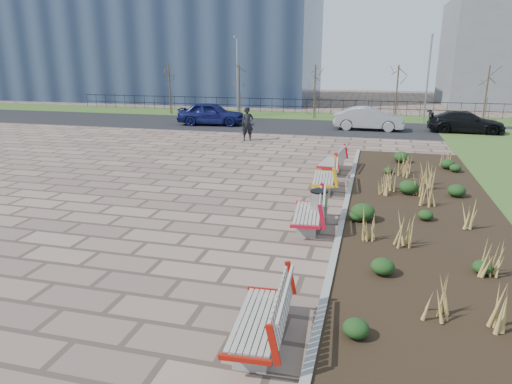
% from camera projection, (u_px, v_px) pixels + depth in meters
% --- Properties ---
extents(ground, '(120.00, 120.00, 0.00)m').
position_uv_depth(ground, '(162.00, 259.00, 10.73)').
color(ground, '#7E6756').
rests_on(ground, ground).
extents(planting_bed, '(4.50, 18.00, 0.10)m').
position_uv_depth(planting_bed, '(424.00, 212.00, 13.84)').
color(planting_bed, black).
rests_on(planting_bed, ground).
extents(planting_curb, '(0.16, 18.00, 0.15)m').
position_uv_depth(planting_curb, '(346.00, 205.00, 14.40)').
color(planting_curb, gray).
rests_on(planting_curb, ground).
extents(grass_verge_far, '(80.00, 5.00, 0.04)m').
position_uv_depth(grass_verge_far, '(316.00, 116.00, 36.71)').
color(grass_verge_far, '#33511E').
rests_on(grass_verge_far, ground).
extents(road, '(80.00, 7.00, 0.02)m').
position_uv_depth(road, '(305.00, 127.00, 31.14)').
color(road, black).
rests_on(road, ground).
extents(bench_a, '(1.03, 2.15, 1.00)m').
position_uv_depth(bench_a, '(258.00, 316.00, 7.44)').
color(bench_a, '#A2160A').
rests_on(bench_a, ground).
extents(bench_b, '(1.09, 2.17, 1.00)m').
position_uv_depth(bench_b, '(308.00, 211.00, 12.52)').
color(bench_b, red).
rests_on(bench_b, ground).
extents(bench_c, '(1.05, 2.16, 1.00)m').
position_uv_depth(bench_c, '(324.00, 176.00, 16.18)').
color(bench_c, '#F1B10C').
rests_on(bench_c, ground).
extents(bench_d, '(1.11, 2.18, 1.00)m').
position_uv_depth(bench_d, '(331.00, 160.00, 18.71)').
color(bench_d, red).
rests_on(bench_d, ground).
extents(litter_bin, '(0.49, 0.49, 0.98)m').
position_uv_depth(litter_bin, '(319.00, 208.00, 12.82)').
color(litter_bin, '#B2B2B7').
rests_on(litter_bin, ground).
extents(pedestrian, '(0.82, 0.70, 1.89)m').
position_uv_depth(pedestrian, '(248.00, 124.00, 25.79)').
color(pedestrian, black).
rests_on(pedestrian, ground).
extents(car_blue, '(4.80, 2.36, 1.58)m').
position_uv_depth(car_blue, '(211.00, 113.00, 31.70)').
color(car_blue, '#12174E').
rests_on(car_blue, road).
extents(car_silver, '(4.46, 1.60, 1.46)m').
position_uv_depth(car_silver, '(369.00, 119.00, 29.51)').
color(car_silver, gray).
rests_on(car_silver, road).
extents(car_black, '(4.61, 1.98, 1.32)m').
position_uv_depth(car_black, '(466.00, 122.00, 28.41)').
color(car_black, black).
rests_on(car_black, road).
extents(tree_a, '(1.40, 1.40, 4.00)m').
position_uv_depth(tree_a, '(170.00, 89.00, 37.64)').
color(tree_a, '#4C3D2D').
rests_on(tree_a, grass_verge_far).
extents(tree_b, '(1.40, 1.40, 4.00)m').
position_uv_depth(tree_b, '(239.00, 90.00, 36.19)').
color(tree_b, '#4C3D2D').
rests_on(tree_b, grass_verge_far).
extents(tree_c, '(1.40, 1.40, 4.00)m').
position_uv_depth(tree_c, '(315.00, 92.00, 34.74)').
color(tree_c, '#4C3D2D').
rests_on(tree_c, grass_verge_far).
extents(tree_d, '(1.40, 1.40, 4.00)m').
position_uv_depth(tree_d, '(397.00, 93.00, 33.29)').
color(tree_d, '#4C3D2D').
rests_on(tree_d, grass_verge_far).
extents(tree_e, '(1.40, 1.40, 4.00)m').
position_uv_depth(tree_e, '(486.00, 95.00, 31.84)').
color(tree_e, '#4C3D2D').
rests_on(tree_e, grass_verge_far).
extents(lamp_west, '(0.24, 0.60, 6.00)m').
position_uv_depth(lamp_west, '(237.00, 78.00, 35.44)').
color(lamp_west, gray).
rests_on(lamp_west, grass_verge_far).
extents(lamp_east, '(0.24, 0.60, 6.00)m').
position_uv_depth(lamp_east, '(428.00, 80.00, 32.06)').
color(lamp_east, gray).
rests_on(lamp_east, grass_verge_far).
extents(railing_fence, '(44.00, 0.10, 1.20)m').
position_uv_depth(railing_fence, '(319.00, 106.00, 37.92)').
color(railing_fence, black).
rests_on(railing_fence, grass_verge_far).
extents(building_glass, '(40.00, 14.00, 15.00)m').
position_uv_depth(building_glass, '(136.00, 30.00, 51.04)').
color(building_glass, '#192338').
rests_on(building_glass, ground).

